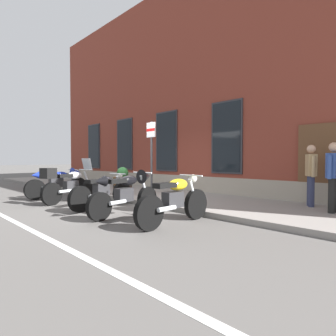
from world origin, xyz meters
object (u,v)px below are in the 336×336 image
Objects in this scene: motorcycle_silver_touring at (69,184)px; pedestrian_blue_top at (333,174)px; motorcycle_black_naked at (103,190)px; pedestrian_tan_coat at (311,172)px; motorcycle_black_sport at (128,191)px; parking_sign at (151,149)px; barrel_planter at (123,183)px; motorcycle_yellow_naked at (175,200)px; motorcycle_blue_sport at (60,181)px.

motorcycle_silver_touring is 7.14m from pedestrian_blue_top.
pedestrian_tan_coat reaches higher than motorcycle_black_naked.
motorcycle_black_naked is 1.27m from motorcycle_black_sport.
parking_sign is (-4.43, -1.48, 0.63)m from pedestrian_blue_top.
motorcycle_silver_touring is at bearing -102.73° from barrel_planter.
motorcycle_silver_touring reaches higher than motorcycle_yellow_naked.
barrel_planter is at bearing 127.57° from motorcycle_black_naked.
motorcycle_blue_sport is at bearing 179.08° from motorcycle_black_naked.
motorcycle_blue_sport is 0.95× the size of parking_sign.
pedestrian_tan_coat is 0.83m from pedestrian_blue_top.
barrel_planter is at bearing 176.14° from parking_sign.
pedestrian_blue_top is at bearing 30.25° from motorcycle_black_naked.
pedestrian_tan_coat reaches higher than motorcycle_yellow_naked.
motorcycle_blue_sport is 4.14m from motorcycle_black_sport.
barrel_planter is (-5.41, -1.92, -0.49)m from pedestrian_tan_coat.
pedestrian_blue_top is (2.17, 2.88, 0.52)m from motorcycle_yellow_naked.
motorcycle_black_sport is 1.47m from motorcycle_yellow_naked.
motorcycle_black_sport is at bearing -4.79° from motorcycle_black_naked.
motorcycle_black_naked is 1.01× the size of motorcycle_black_sport.
motorcycle_black_naked is 2.73m from motorcycle_yellow_naked.
motorcycle_black_sport is 0.93× the size of parking_sign.
motorcycle_yellow_naked is at bearing -0.71° from motorcycle_blue_sport.
barrel_planter is at bearing 146.57° from motorcycle_black_sport.
pedestrian_tan_coat is 1.67× the size of barrel_planter.
motorcycle_black_naked is 1.39× the size of pedestrian_tan_coat.
pedestrian_tan_coat is at bearing 38.52° from motorcycle_black_naked.
pedestrian_tan_coat is 0.99× the size of pedestrian_blue_top.
pedestrian_blue_top reaches higher than motorcycle_silver_touring.
motorcycle_blue_sport is at bearing -154.87° from pedestrian_tan_coat.
motorcycle_silver_touring is 0.95× the size of motorcycle_black_naked.
motorcycle_blue_sport is at bearing 179.29° from motorcycle_yellow_naked.
motorcycle_black_naked is 1.86m from parking_sign.
motorcycle_yellow_naked is 0.88× the size of parking_sign.
pedestrian_tan_coat is (4.27, 3.40, 0.53)m from motorcycle_black_naked.
pedestrian_blue_top is 6.20m from barrel_planter.
motorcycle_silver_touring is at bearing -147.81° from pedestrian_tan_coat.
motorcycle_yellow_naked is 3.64m from pedestrian_blue_top.
motorcycle_yellow_naked reaches higher than motorcycle_black_naked.
motorcycle_silver_touring reaches higher than motorcycle_black_sport.
motorcycle_black_sport is 4.70m from pedestrian_blue_top.
parking_sign is (0.46, 1.37, 1.17)m from motorcycle_black_naked.
motorcycle_silver_touring is 1.01× the size of motorcycle_yellow_naked.
motorcycle_silver_touring reaches higher than barrel_planter.
parking_sign reaches higher than motorcycle_yellow_naked.
motorcycle_blue_sport is 1.06× the size of motorcycle_silver_touring.
motorcycle_yellow_naked is (4.25, 0.23, -0.08)m from motorcycle_silver_touring.
motorcycle_yellow_naked is (2.73, -0.02, 0.02)m from motorcycle_black_naked.
pedestrian_tan_coat is at bearing 25.13° from motorcycle_blue_sport.
motorcycle_silver_touring is at bearing -12.39° from motorcycle_blue_sport.
pedestrian_tan_coat reaches higher than motorcycle_silver_touring.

